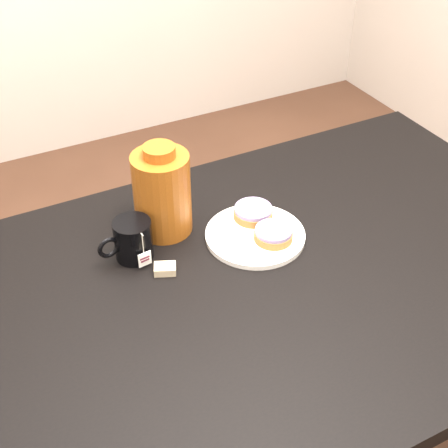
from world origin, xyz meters
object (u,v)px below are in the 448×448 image
object	(u,v)px
bagel_back	(253,212)
mug	(132,240)
teabag_pouch	(165,269)
bagel_package	(162,192)
plate	(255,234)
table	(274,300)
bagel_front	(273,234)

from	to	relation	value
bagel_back	mug	distance (m)	0.29
teabag_pouch	bagel_package	bearing A→B (deg)	67.47
plate	bagel_back	distance (m)	0.06
table	teabag_pouch	world-z (taller)	teabag_pouch
table	plate	size ratio (longest dim) A/B	6.28
plate	bagel_front	size ratio (longest dim) A/B	1.90
mug	teabag_pouch	xyz separation A→B (m)	(0.04, -0.08, -0.04)
teabag_pouch	mug	bearing A→B (deg)	116.73
plate	bagel_back	size ratio (longest dim) A/B	1.77
mug	teabag_pouch	distance (m)	0.09
table	plate	xyz separation A→B (m)	(0.02, 0.12, 0.09)
plate	mug	bearing A→B (deg)	166.45
bagel_package	bagel_front	bearing A→B (deg)	-39.82
plate	teabag_pouch	size ratio (longest dim) A/B	4.95
mug	teabag_pouch	bearing A→B (deg)	-70.79
bagel_back	mug	xyz separation A→B (m)	(-0.29, 0.01, 0.02)
table	mug	xyz separation A→B (m)	(-0.25, 0.18, 0.13)
table	mug	distance (m)	0.33
table	bagel_front	distance (m)	0.14
table	bagel_package	size ratio (longest dim) A/B	6.54
table	mug	size ratio (longest dim) A/B	11.00
mug	bagel_package	xyz separation A→B (m)	(0.10, 0.06, 0.05)
mug	bagel_front	bearing A→B (deg)	-26.44
table	teabag_pouch	size ratio (longest dim) A/B	31.11
mug	plate	bearing A→B (deg)	-21.07
bagel_package	table	bearing A→B (deg)	-58.74
plate	bagel_front	xyz separation A→B (m)	(0.03, -0.04, 0.02)
bagel_front	bagel_package	distance (m)	0.26
bagel_front	bagel_package	size ratio (longest dim) A/B	0.55
plate	teabag_pouch	distance (m)	0.22
bagel_back	bagel_package	xyz separation A→B (m)	(-0.19, 0.07, 0.07)
bagel_back	teabag_pouch	size ratio (longest dim) A/B	2.80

